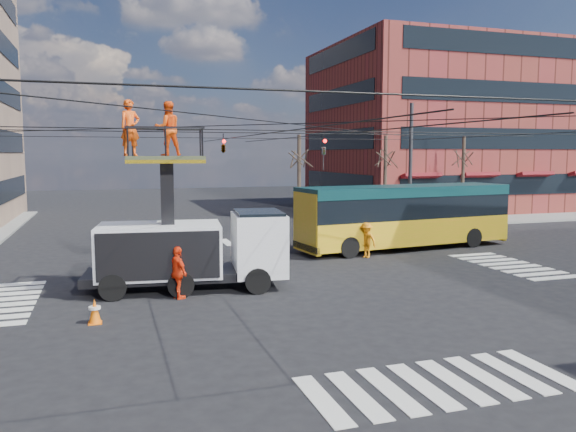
# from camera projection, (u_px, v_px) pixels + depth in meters

# --- Properties ---
(ground) EXTENTS (120.00, 120.00, 0.00)m
(ground) POSITION_uv_depth(u_px,v_px,m) (290.00, 281.00, 21.22)
(ground) COLOR black
(ground) RESTS_ON ground
(sidewalk_ne) EXTENTS (18.00, 18.00, 0.12)m
(sidewalk_ne) POSITION_uv_depth(u_px,v_px,m) (449.00, 210.00, 47.48)
(sidewalk_ne) COLOR slate
(sidewalk_ne) RESTS_ON ground
(crosswalks) EXTENTS (22.40, 22.40, 0.02)m
(crosswalks) POSITION_uv_depth(u_px,v_px,m) (290.00, 281.00, 21.22)
(crosswalks) COLOR silver
(crosswalks) RESTS_ON ground
(building_ne) EXTENTS (20.06, 16.06, 14.00)m
(building_ne) POSITION_uv_depth(u_px,v_px,m) (441.00, 129.00, 49.84)
(building_ne) COLOR maroon
(building_ne) RESTS_ON ground
(overhead_network) EXTENTS (24.24, 24.24, 8.00)m
(overhead_network) POSITION_uv_depth(u_px,v_px,m) (285.00, 168.00, 21.11)
(overhead_network) COLOR #2D2D30
(overhead_network) RESTS_ON ground
(tree_a) EXTENTS (2.00, 2.00, 6.00)m
(tree_a) POSITION_uv_depth(u_px,v_px,m) (299.00, 157.00, 35.00)
(tree_a) COLOR #382B21
(tree_a) RESTS_ON ground
(tree_b) EXTENTS (2.00, 2.00, 6.00)m
(tree_b) POSITION_uv_depth(u_px,v_px,m) (385.00, 157.00, 36.84)
(tree_b) COLOR #382B21
(tree_b) RESTS_ON ground
(tree_c) EXTENTS (2.00, 2.00, 6.00)m
(tree_c) POSITION_uv_depth(u_px,v_px,m) (464.00, 156.00, 38.67)
(tree_c) COLOR #382B21
(tree_c) RESTS_ON ground
(utility_truck) EXTENTS (7.23, 3.32, 6.64)m
(utility_truck) POSITION_uv_depth(u_px,v_px,m) (191.00, 230.00, 19.83)
(utility_truck) COLOR black
(utility_truck) RESTS_ON ground
(city_bus) EXTENTS (11.60, 3.86, 3.20)m
(city_bus) POSITION_uv_depth(u_px,v_px,m) (405.00, 215.00, 28.50)
(city_bus) COLOR gold
(city_bus) RESTS_ON ground
(traffic_cone) EXTENTS (0.36, 0.36, 0.71)m
(traffic_cone) POSITION_uv_depth(u_px,v_px,m) (95.00, 311.00, 15.91)
(traffic_cone) COLOR orange
(traffic_cone) RESTS_ON ground
(worker_ground) EXTENTS (0.79, 1.12, 1.76)m
(worker_ground) POSITION_uv_depth(u_px,v_px,m) (178.00, 273.00, 18.57)
(worker_ground) COLOR #F4340F
(worker_ground) RESTS_ON ground
(flagger) EXTENTS (1.05, 1.22, 1.64)m
(flagger) POSITION_uv_depth(u_px,v_px,m) (366.00, 240.00, 26.02)
(flagger) COLOR orange
(flagger) RESTS_ON ground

